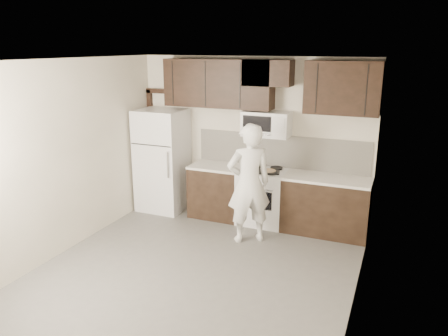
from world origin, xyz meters
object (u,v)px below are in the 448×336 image
Objects in this scene: microwave at (266,124)px; refrigerator at (163,160)px; stove at (262,196)px; person at (249,184)px.

microwave reaches higher than refrigerator.
refrigerator reaches higher than stove.
refrigerator is at bearing -55.84° from person.
stove is at bearing -123.94° from person.
person is at bearing -88.72° from microwave.
stove is 1.24× the size of microwave.
microwave is 1.14m from person.
stove is 1.20m from microwave.
refrigerator is at bearing -178.49° from stove.
stove is at bearing 1.51° from refrigerator.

